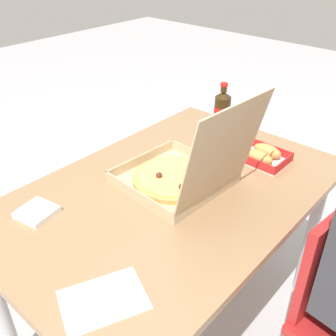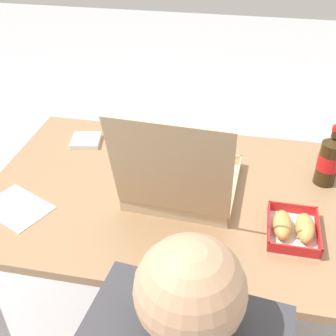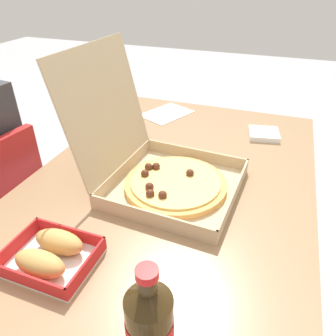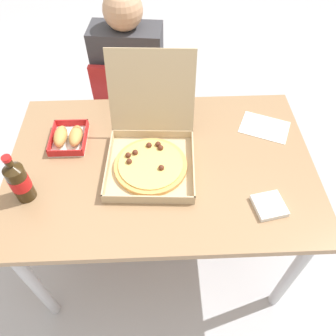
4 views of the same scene
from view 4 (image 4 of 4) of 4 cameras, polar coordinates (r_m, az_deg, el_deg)
ground_plane at (r=2.00m, az=-0.86°, el=-12.69°), size 10.00×10.00×0.00m
dining_table at (r=1.45m, az=-1.15°, el=-1.08°), size 1.26×0.84×0.73m
chair at (r=2.04m, az=-6.03°, el=10.30°), size 0.44×0.44×0.83m
diner_person at (r=1.96m, az=-6.29°, el=16.02°), size 0.38×0.43×1.15m
pizza_box_open at (r=1.36m, az=-2.97°, el=2.80°), size 0.37×0.45×0.39m
bread_side_box at (r=1.51m, az=-16.60°, el=5.11°), size 0.15×0.19×0.06m
cola_bottle at (r=1.32m, az=-24.06°, el=-2.01°), size 0.07×0.07×0.22m
paper_menu at (r=1.59m, az=16.12°, el=6.69°), size 0.25×0.22×0.00m
napkin_pile at (r=1.30m, az=16.88°, el=-6.15°), size 0.13×0.13×0.02m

